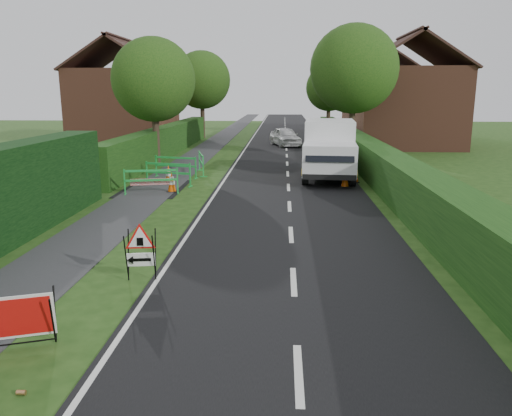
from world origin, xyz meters
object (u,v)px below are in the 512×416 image
object	(u,v)px
triangle_sign	(139,248)
hatchback_car	(285,137)
red_rect_sign	(20,318)
works_van	(329,148)

from	to	relation	value
triangle_sign	hatchback_car	world-z (taller)	hatchback_car
red_rect_sign	triangle_sign	xyz separation A→B (m)	(1.05, 2.85, 0.23)
red_rect_sign	triangle_sign	bearing A→B (deg)	50.60
works_van	hatchback_car	xyz separation A→B (m)	(-1.94, 13.83, -0.69)
triangle_sign	works_van	distance (m)	14.14
triangle_sign	works_van	size ratio (longest dim) A/B	0.18
red_rect_sign	triangle_sign	world-z (taller)	triangle_sign
triangle_sign	works_van	world-z (taller)	works_van
red_rect_sign	works_van	world-z (taller)	works_van
red_rect_sign	works_van	bearing A→B (deg)	49.95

